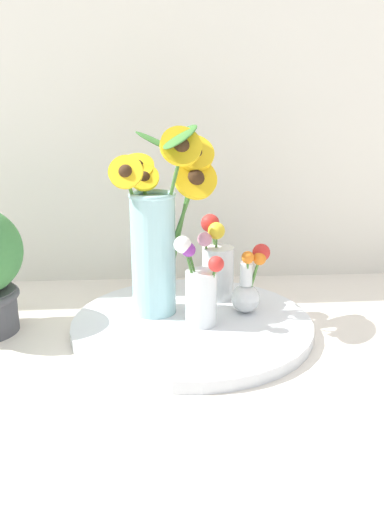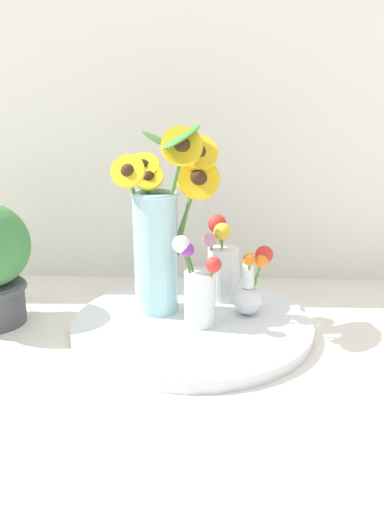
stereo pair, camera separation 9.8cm
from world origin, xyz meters
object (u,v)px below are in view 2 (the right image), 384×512
Objects in this scene: mason_jar_sunflowers at (161,230)px; vase_bulb_right at (251,287)px; serving_tray at (192,324)px; vase_small_back at (222,264)px; vase_small_center at (199,290)px.

vase_bulb_right is (0.19, -0.02, -0.11)m from mason_jar_sunflowers.
serving_tray is 0.20m from mason_jar_sunflowers.
serving_tray is 0.16m from vase_small_back.
mason_jar_sunflowers reaches higher than serving_tray.
vase_small_center is 0.97× the size of vase_small_back.
mason_jar_sunflowers is 2.69× the size of vase_bulb_right.
vase_small_center is 1.24× the size of vase_bulb_right.
mason_jar_sunflowers is at bearing -150.90° from vase_small_back.
mason_jar_sunflowers is 0.15m from vase_small_center.
vase_bulb_right is 0.79× the size of vase_small_back.
vase_small_back is (0.05, 0.15, 0.01)m from vase_small_center.
mason_jar_sunflowers reaches higher than vase_small_center.
mason_jar_sunflowers is 2.17× the size of vase_small_center.
serving_tray is at bearing -117.73° from vase_small_back.
mason_jar_sunflowers is 2.11× the size of vase_small_back.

